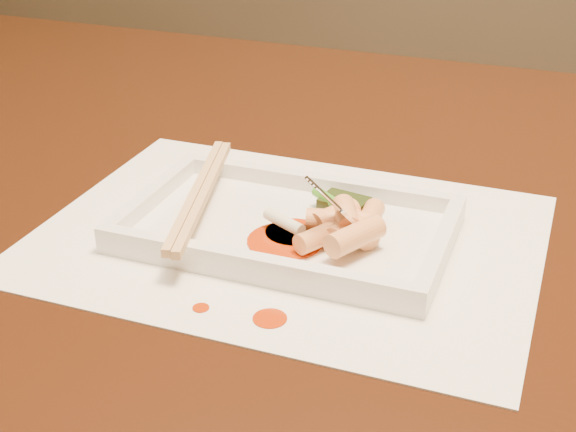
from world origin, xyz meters
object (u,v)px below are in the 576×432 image
(plate_base, at_px, (288,231))
(chopstick_a, at_px, (196,192))
(table, at_px, (233,267))
(placemat, at_px, (288,236))
(fork, at_px, (382,146))

(plate_base, height_order, chopstick_a, chopstick_a)
(table, bearing_deg, plate_base, -44.72)
(placemat, xyz_separation_m, plate_base, (0.00, -0.00, 0.00))
(table, xyz_separation_m, plate_base, (0.09, -0.09, 0.11))
(table, distance_m, placemat, 0.17)
(table, height_order, fork, fork)
(fork, bearing_deg, plate_base, -165.58)
(table, relative_size, fork, 10.00)
(table, bearing_deg, placemat, -44.72)
(plate_base, xyz_separation_m, chopstick_a, (-0.08, -0.00, 0.02))
(chopstick_a, xyz_separation_m, fork, (0.15, 0.02, 0.06))
(table, distance_m, plate_base, 0.17)
(plate_base, relative_size, chopstick_a, 1.26)
(placemat, height_order, fork, fork)
(table, bearing_deg, chopstick_a, -82.61)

